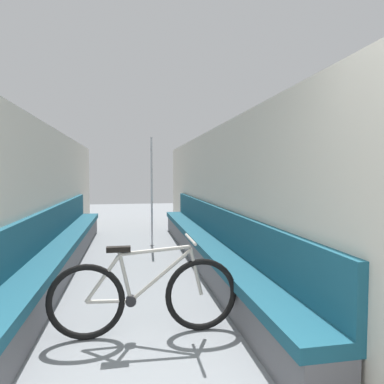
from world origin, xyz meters
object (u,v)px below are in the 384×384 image
Objects in this scene: bench_seat_row_left at (60,251)px; grab_pole_near at (152,193)px; bicycle at (145,296)px; bench_seat_row_right at (206,245)px.

grab_pole_near reaches higher than bench_seat_row_left.
bicycle is 0.78× the size of grab_pole_near.
bench_seat_row_left and bench_seat_row_right have the same top height.
bicycle is at bearing -115.39° from bench_seat_row_right.
grab_pole_near is at bearing 47.21° from bench_seat_row_left.
grab_pole_near is at bearing 101.44° from bicycle.
grab_pole_near is (1.40, 1.51, 0.71)m from bench_seat_row_left.
bicycle is (-1.02, -2.14, 0.04)m from bench_seat_row_right.
bench_seat_row_right is 1.82m from grab_pole_near.
bench_seat_row_right is 4.15× the size of bicycle.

